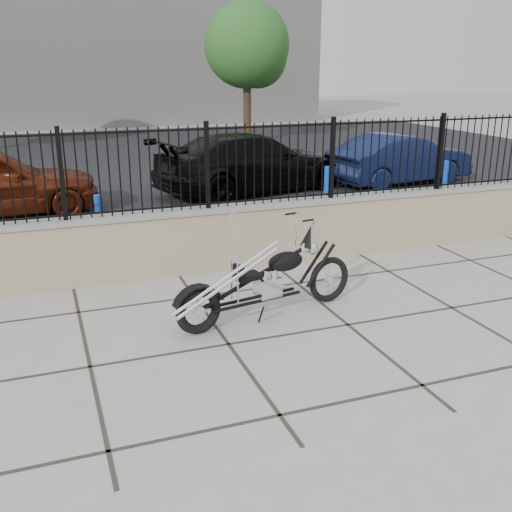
% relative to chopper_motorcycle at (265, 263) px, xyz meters
% --- Properties ---
extents(ground_plane, '(90.00, 90.00, 0.00)m').
position_rel_chopper_motorcycle_xyz_m(ground_plane, '(0.86, -0.56, -0.70)').
color(ground_plane, '#99968E').
rests_on(ground_plane, ground).
extents(parking_lot, '(30.00, 30.00, 0.00)m').
position_rel_chopper_motorcycle_xyz_m(parking_lot, '(0.86, 11.94, -0.70)').
color(parking_lot, black).
rests_on(parking_lot, ground).
extents(retaining_wall, '(14.00, 0.36, 0.96)m').
position_rel_chopper_motorcycle_xyz_m(retaining_wall, '(0.86, 1.94, -0.22)').
color(retaining_wall, gray).
rests_on(retaining_wall, ground_plane).
extents(iron_fence, '(14.00, 0.08, 1.20)m').
position_rel_chopper_motorcycle_xyz_m(iron_fence, '(0.86, 1.94, 0.86)').
color(iron_fence, black).
rests_on(iron_fence, retaining_wall).
extents(background_building, '(22.00, 6.00, 8.00)m').
position_rel_chopper_motorcycle_xyz_m(background_building, '(0.86, 25.94, 3.30)').
color(background_building, beige).
rests_on(background_building, ground_plane).
extents(chopper_motorcycle, '(2.38, 0.85, 1.41)m').
position_rel_chopper_motorcycle_xyz_m(chopper_motorcycle, '(0.00, 0.00, 0.00)').
color(chopper_motorcycle, black).
rests_on(chopper_motorcycle, ground_plane).
extents(car_black, '(5.13, 2.99, 1.40)m').
position_rel_chopper_motorcycle_xyz_m(car_black, '(2.41, 7.13, -0.01)').
color(car_black, black).
rests_on(car_black, parking_lot).
extents(car_blue, '(4.01, 1.95, 1.26)m').
position_rel_chopper_motorcycle_xyz_m(car_blue, '(6.29, 6.71, -0.07)').
color(car_blue, '#111A3E').
rests_on(car_blue, parking_lot).
extents(bollard_a, '(0.13, 0.13, 0.92)m').
position_rel_chopper_motorcycle_xyz_m(bollard_a, '(-1.56, 3.61, -0.24)').
color(bollard_a, '#0E2ED2').
rests_on(bollard_a, ground_plane).
extents(bollard_b, '(0.14, 0.14, 1.06)m').
position_rel_chopper_motorcycle_xyz_m(bollard_b, '(2.87, 4.06, -0.17)').
color(bollard_b, '#0B4EB2').
rests_on(bollard_b, ground_plane).
extents(bollard_c, '(0.11, 0.11, 0.92)m').
position_rel_chopper_motorcycle_xyz_m(bollard_c, '(6.06, 4.58, -0.25)').
color(bollard_c, blue).
rests_on(bollard_c, ground_plane).
extents(tree_right, '(3.15, 3.15, 5.32)m').
position_rel_chopper_motorcycle_xyz_m(tree_right, '(5.31, 15.70, 3.02)').
color(tree_right, '#382619').
rests_on(tree_right, ground_plane).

